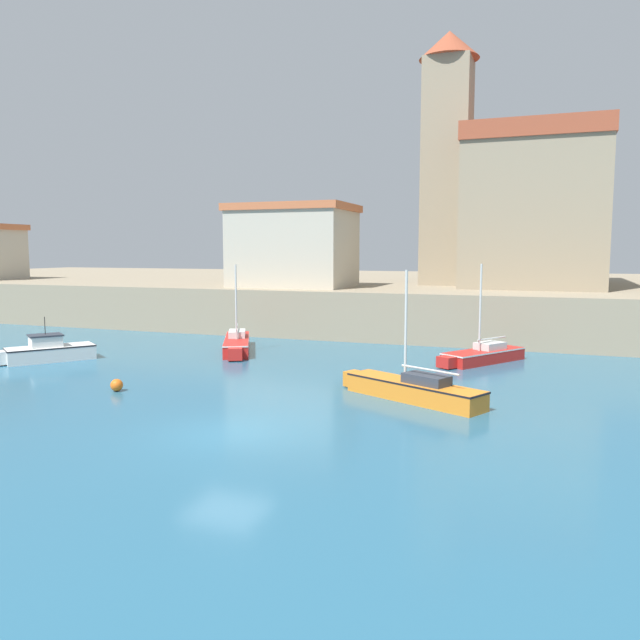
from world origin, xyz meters
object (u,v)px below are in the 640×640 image
Objects in this scene: motorboat_white_3 at (47,351)px; harbor_shed_mid_row at (293,245)px; sailboat_orange_1 at (412,388)px; sailboat_red_2 at (237,343)px; sailboat_red_4 at (482,355)px; mooring_buoy at (117,385)px; church at (525,205)px.

harbor_shed_mid_row is at bearing 67.24° from motorboat_white_3.
sailboat_orange_1 is 14.21m from sailboat_red_2.
harbor_shed_mid_row reaches higher than sailboat_red_4.
mooring_buoy is 0.06× the size of harbor_shed_mid_row.
sailboat_orange_1 is 0.96× the size of sailboat_red_2.
church is (2.75, 26.62, 8.61)m from sailboat_orange_1.
mooring_buoy is 33.73m from church.
church is (22.11, 24.80, 8.55)m from motorboat_white_3.
motorboat_white_3 is 18.60m from harbor_shed_mid_row.
sailboat_orange_1 is 9.28m from sailboat_red_4.
motorboat_white_3 is (-7.65, -6.22, 0.06)m from sailboat_red_2.
motorboat_white_3 is 0.26× the size of church.
harbor_shed_mid_row is (-0.77, 10.16, 5.55)m from sailboat_red_2.
harbor_shed_mid_row reaches higher than sailboat_orange_1.
sailboat_red_4 is 19.55m from church.
sailboat_red_2 is 0.35× the size of church.
sailboat_red_4 is 17.73m from harbor_shed_mid_row.
church is 17.67m from harbor_shed_mid_row.
sailboat_orange_1 is 11.80m from mooring_buoy.
motorboat_white_3 is 34.30m from church.
church reaches higher than sailboat_orange_1.
motorboat_white_3 is 22.26m from sailboat_red_4.
church is at bearing 86.47° from sailboat_red_4.
sailboat_orange_1 is at bearing -95.90° from church.
sailboat_orange_1 is at bearing -34.51° from sailboat_red_2.
sailboat_red_2 is 25.06m from church.
mooring_buoy is 0.03× the size of church.
sailboat_orange_1 is 1.15× the size of sailboat_red_4.
church reaches higher than harbor_shed_mid_row.
motorboat_white_3 reaches higher than mooring_buoy.
mooring_buoy is at bearing -138.20° from sailboat_red_4.
sailboat_orange_1 is at bearing -5.40° from motorboat_white_3.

